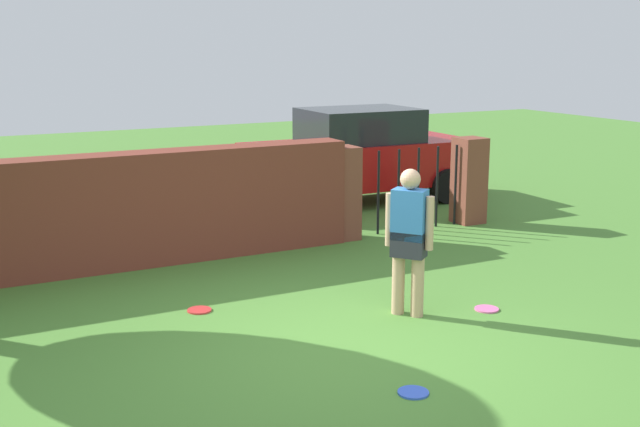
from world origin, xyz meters
The scene contains 8 objects.
ground_plane centered at (0.00, 0.00, 0.00)m, with size 40.00×40.00×0.00m, color #4C8433.
brick_wall centered at (-1.50, 3.85, 0.76)m, with size 7.09×0.50×1.52m, color brown.
person centered at (1.12, 0.54, 0.90)m, with size 0.40×0.44×1.62m.
fence_gate centered at (3.33, 3.85, 0.70)m, with size 2.81×0.44×1.40m.
car centered at (3.79, 6.17, 0.86)m, with size 4.24×1.99×1.72m.
frisbee_red centered at (-0.87, 1.71, 0.01)m, with size 0.27×0.27×0.02m, color red.
frisbee_pink centered at (1.99, 0.26, 0.01)m, with size 0.27×0.27×0.02m, color pink.
frisbee_blue centered at (0.05, -1.16, 0.01)m, with size 0.27×0.27×0.02m, color blue.
Camera 1 is at (-3.61, -6.44, 2.98)m, focal length 45.13 mm.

